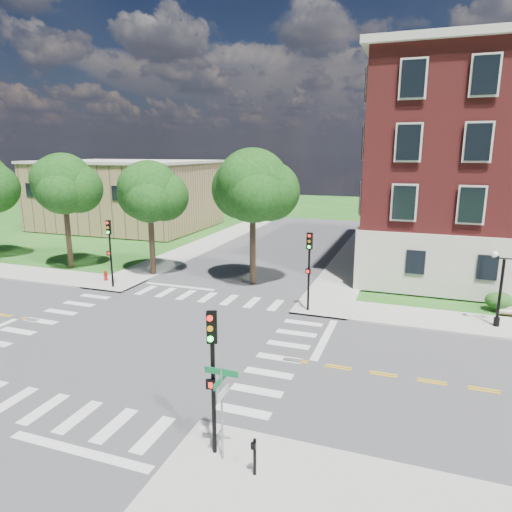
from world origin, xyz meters
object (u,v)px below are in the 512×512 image
(twin_lamp_west, at_px, (501,284))
(fire_hydrant, at_px, (106,276))
(traffic_signal_se, at_px, (213,365))
(traffic_signal_nw, at_px, (110,245))
(street_sign_pole, at_px, (222,396))
(traffic_signal_ne, at_px, (309,261))
(push_button_post, at_px, (254,455))

(twin_lamp_west, relative_size, fire_hydrant, 5.64)
(traffic_signal_se, xyz_separation_m, traffic_signal_nw, (-14.56, 14.32, 0.00))
(traffic_signal_nw, relative_size, street_sign_pole, 1.55)
(traffic_signal_se, distance_m, twin_lamp_west, 18.30)
(traffic_signal_nw, relative_size, twin_lamp_west, 1.13)
(traffic_signal_ne, height_order, push_button_post, traffic_signal_ne)
(traffic_signal_se, relative_size, fire_hydrant, 6.40)
(twin_lamp_west, height_order, push_button_post, twin_lamp_west)
(twin_lamp_west, height_order, street_sign_pole, twin_lamp_west)
(twin_lamp_west, bearing_deg, traffic_signal_se, -123.87)
(twin_lamp_west, bearing_deg, street_sign_pole, -122.49)
(traffic_signal_se, bearing_deg, fire_hydrant, 135.98)
(traffic_signal_se, distance_m, fire_hydrant, 22.53)
(traffic_signal_ne, distance_m, traffic_signal_nw, 14.29)
(traffic_signal_ne, relative_size, street_sign_pole, 1.55)
(traffic_signal_se, relative_size, push_button_post, 4.00)
(traffic_signal_se, distance_m, push_button_post, 2.91)
(street_sign_pole, height_order, fire_hydrant, street_sign_pole)
(traffic_signal_se, xyz_separation_m, traffic_signal_ne, (-0.27, 14.21, 0.00))
(traffic_signal_nw, xyz_separation_m, street_sign_pole, (14.95, -14.54, -0.88))
(traffic_signal_se, bearing_deg, traffic_signal_ne, 91.11)
(traffic_signal_ne, bearing_deg, fire_hydrant, 175.16)
(street_sign_pole, bearing_deg, push_button_post, -16.47)
(traffic_signal_se, relative_size, traffic_signal_nw, 1.00)
(twin_lamp_west, bearing_deg, traffic_signal_ne, -174.63)
(fire_hydrant, bearing_deg, traffic_signal_ne, -4.84)
(traffic_signal_ne, height_order, fire_hydrant, traffic_signal_ne)
(traffic_signal_ne, height_order, traffic_signal_nw, same)
(traffic_signal_nw, distance_m, twin_lamp_west, 24.78)
(traffic_signal_nw, bearing_deg, traffic_signal_ne, -0.48)
(traffic_signal_nw, xyz_separation_m, push_button_post, (16.13, -14.89, -2.39))
(fire_hydrant, bearing_deg, push_button_post, -42.37)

